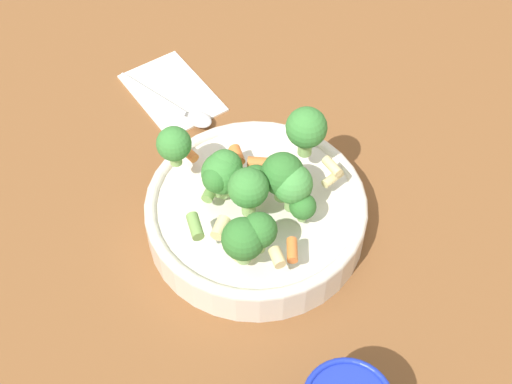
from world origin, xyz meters
The scene contains 5 objects.
ground_plane centered at (0.00, 0.00, 0.00)m, with size 3.00×3.00×0.00m, color brown.
bowl centered at (0.00, 0.00, 0.03)m, with size 0.25×0.25×0.05m.
pasta_salad centered at (0.01, -0.01, 0.10)m, with size 0.21×0.19×0.09m.
napkin centered at (-0.25, -0.01, 0.00)m, with size 0.16×0.12×0.01m.
spoon centered at (-0.21, -0.02, 0.01)m, with size 0.15×0.08×0.01m.
Camera 1 is at (0.45, -0.20, 0.68)m, focal length 50.00 mm.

